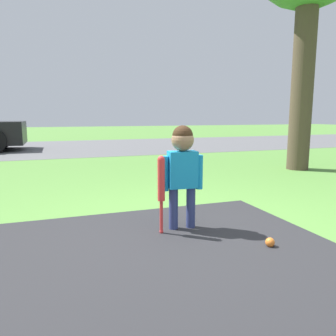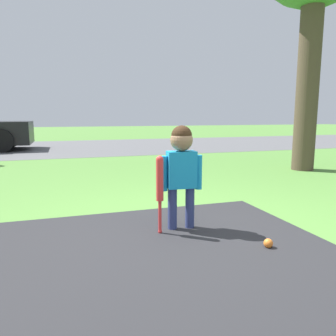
{
  "view_description": "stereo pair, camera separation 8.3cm",
  "coord_description": "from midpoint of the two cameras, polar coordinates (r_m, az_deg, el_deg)",
  "views": [
    {
      "loc": [
        -1.17,
        -2.46,
        1.06
      ],
      "look_at": [
        -0.06,
        0.7,
        0.52
      ],
      "focal_mm": 35.0,
      "sensor_mm": 36.0,
      "label": 1
    },
    {
      "loc": [
        -1.09,
        -2.49,
        1.06
      ],
      "look_at": [
        -0.06,
        0.7,
        0.52
      ],
      "focal_mm": 35.0,
      "sensor_mm": 36.0,
      "label": 2
    }
  ],
  "objects": [
    {
      "name": "ground_plane",
      "position": [
        2.92,
        4.96,
        -12.14
      ],
      "size": [
        60.0,
        60.0,
        0.0
      ],
      "primitive_type": "plane",
      "color": "#518438"
    },
    {
      "name": "street_strip",
      "position": [
        11.53,
        -13.72,
        3.63
      ],
      "size": [
        40.0,
        6.0,
        0.01
      ],
      "color": "#59595B",
      "rests_on": "ground"
    },
    {
      "name": "child",
      "position": [
        3.01,
        1.74,
        0.95
      ],
      "size": [
        0.39,
        0.21,
        0.97
      ],
      "rotation": [
        0.0,
        0.0,
        -0.1
      ],
      "color": "navy",
      "rests_on": "ground"
    },
    {
      "name": "baseball_bat",
      "position": [
        2.9,
        -2.0,
        -2.72
      ],
      "size": [
        0.07,
        0.07,
        0.71
      ],
      "color": "red",
      "rests_on": "ground"
    },
    {
      "name": "sports_ball",
      "position": [
        2.84,
        16.53,
        -12.3
      ],
      "size": [
        0.08,
        0.08,
        0.08
      ],
      "color": "orange",
      "rests_on": "ground"
    }
  ]
}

